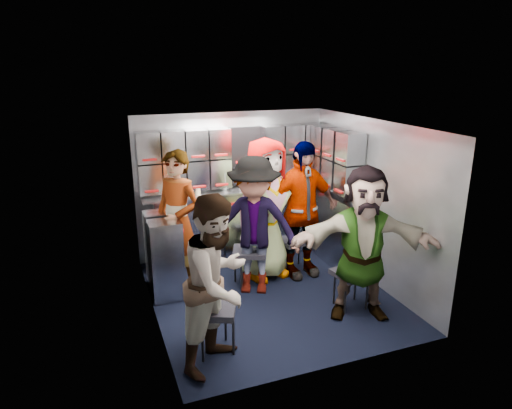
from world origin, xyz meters
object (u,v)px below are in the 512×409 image
object	(u,v)px
jump_seat_near_left	(214,311)
attendant_arc_b	(254,226)
jump_seat_center	(261,243)
attendant_standing	(178,222)
attendant_arc_d	(301,210)
jump_seat_mid_left	(249,254)
jump_seat_mid_right	(294,243)
attendant_arc_a	(218,282)
attendant_arc_e	(363,244)
attendant_arc_c	(266,209)
jump_seat_near_right	(352,275)

from	to	relation	value
jump_seat_near_left	attendant_arc_b	xyz separation A→B (m)	(0.81, 1.05, 0.42)
jump_seat_center	attendant_standing	distance (m)	1.25
jump_seat_center	attendant_arc_d	size ratio (longest dim) A/B	0.25
jump_seat_mid_left	jump_seat_mid_right	bearing A→B (deg)	16.95
jump_seat_mid_left	attendant_arc_a	xyz separation A→B (m)	(-0.81, -1.41, 0.41)
attendant_arc_d	attendant_arc_e	distance (m)	1.20
jump_seat_mid_left	attendant_arc_c	size ratio (longest dim) A/B	0.28
jump_seat_near_left	jump_seat_near_right	world-z (taller)	jump_seat_near_left
attendant_arc_c	attendant_arc_e	distance (m)	1.45
jump_seat_near_left	jump_seat_center	distance (m)	1.93
attendant_arc_a	attendant_arc_e	bearing A→B (deg)	-31.36
attendant_arc_c	attendant_arc_e	bearing A→B (deg)	-77.98
attendant_arc_b	attendant_arc_a	bearing A→B (deg)	-97.94
jump_seat_near_left	attendant_arc_b	bearing A→B (deg)	52.56
jump_seat_near_right	attendant_arc_d	distance (m)	1.14
attendant_arc_b	attendant_arc_e	xyz separation A→B (m)	(0.92, -0.96, 0.01)
jump_seat_mid_left	jump_seat_center	bearing A→B (deg)	50.30
attendant_arc_e	attendant_arc_a	bearing A→B (deg)	-149.24
jump_seat_mid_right	attendant_arc_a	distance (m)	2.29
attendant_arc_c	attendant_arc_d	world-z (taller)	attendant_arc_c
attendant_arc_b	attendant_arc_d	xyz separation A→B (m)	(0.74, 0.22, 0.05)
jump_seat_mid_left	jump_seat_near_right	size ratio (longest dim) A/B	1.12
jump_seat_near_left	jump_seat_near_right	xyz separation A→B (m)	(1.72, 0.28, -0.03)
jump_seat_mid_left	jump_seat_near_right	distance (m)	1.33
jump_seat_near_right	attendant_arc_e	size ratio (longest dim) A/B	0.27
attendant_arc_a	attendant_arc_d	distance (m)	2.12
attendant_arc_a	jump_seat_near_left	bearing A→B (deg)	49.51
jump_seat_mid_right	attendant_arc_e	bearing A→B (deg)	-82.41
attendant_arc_e	attendant_standing	bearing A→B (deg)	163.95
jump_seat_near_left	jump_seat_mid_left	world-z (taller)	jump_seat_near_left
jump_seat_near_right	attendant_arc_d	xyz separation A→B (m)	(-0.18, 1.00, 0.50)
attendant_standing	jump_seat_mid_left	bearing A→B (deg)	35.35
jump_seat_near_right	jump_seat_near_left	bearing A→B (deg)	-170.87
jump_seat_mid_right	attendant_arc_d	bearing A→B (deg)	-90.00
jump_seat_mid_right	attendant_arc_e	xyz separation A→B (m)	(0.18, -1.36, 0.48)
attendant_arc_e	jump_seat_mid_left	bearing A→B (deg)	150.49
jump_seat_near_left	jump_seat_mid_right	bearing A→B (deg)	43.40
jump_seat_near_right	attendant_standing	bearing A→B (deg)	146.17
attendant_arc_e	attendant_arc_b	bearing A→B (deg)	155.37
attendant_standing	jump_seat_near_left	bearing A→B (deg)	-38.25
jump_seat_mid_left	jump_seat_mid_right	size ratio (longest dim) A/B	1.17
jump_seat_mid_left	jump_seat_near_left	bearing A→B (deg)	-123.18
jump_seat_mid_right	attendant_arc_b	world-z (taller)	attendant_arc_b
jump_seat_center	jump_seat_near_right	size ratio (longest dim) A/B	0.98
attendant_arc_b	attendant_arc_e	size ratio (longest dim) A/B	0.99
jump_seat_center	jump_seat_near_right	xyz separation A→B (m)	(0.62, -1.31, 0.01)
jump_seat_mid_left	jump_seat_near_right	xyz separation A→B (m)	(0.92, -0.96, -0.02)
jump_seat_mid_right	jump_seat_near_left	bearing A→B (deg)	-136.60
jump_seat_near_right	attendant_arc_e	distance (m)	0.49
jump_seat_near_right	attendant_arc_e	bearing A→B (deg)	-90.00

